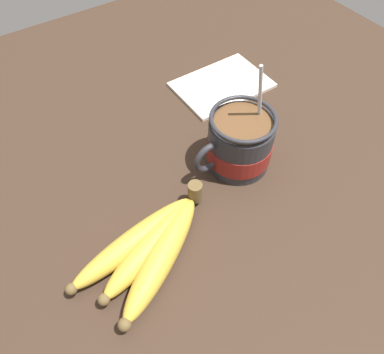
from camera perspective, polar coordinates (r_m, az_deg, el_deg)
The scene contains 4 objects.
table at distance 57.19cm, azimuth 2.47°, elevation -0.91°, with size 110.88×110.88×2.94cm.
coffee_mug at distance 55.19cm, azimuth 7.14°, elevation 5.18°, with size 13.02×9.63×16.92cm.
banana_bunch at distance 48.07cm, azimuth -6.40°, elevation -10.60°, with size 21.25×13.04×4.07cm.
napkin at distance 71.03cm, azimuth 4.58°, elevation 13.82°, with size 16.66×11.68×0.60cm.
Camera 1 is at (21.14, 27.13, 47.16)cm, focal length 35.00 mm.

